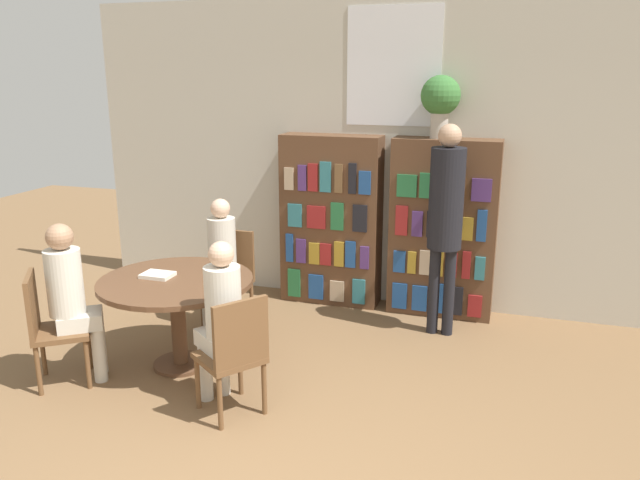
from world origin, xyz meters
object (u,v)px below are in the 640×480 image
flower_vase (440,99)px  seated_reader_back (72,293)px  chair_left_side (230,273)px  chair_far_side (235,351)px  seated_reader_right (221,315)px  librarian_standing (446,208)px  bookshelf_right (443,229)px  bookshelf_left (331,221)px  chair_near_camera (49,324)px  seated_reader_left (220,258)px  reading_table (177,294)px

flower_vase → seated_reader_back: (-2.38, -2.25, -1.36)m
chair_left_side → chair_far_side: size_ratio=1.00×
chair_left_side → seated_reader_right: size_ratio=0.72×
librarian_standing → flower_vase: bearing=107.3°
bookshelf_right → chair_far_side: 2.62m
bookshelf_left → chair_left_side: bearing=-130.3°
chair_near_camera → chair_left_side: 1.68m
chair_far_side → chair_near_camera: bearing=126.0°
flower_vase → librarian_standing: flower_vase is taller
chair_left_side → seated_reader_right: seated_reader_right is taller
seated_reader_left → chair_near_camera: bearing=59.9°
seated_reader_left → seated_reader_back: seated_reader_back is taller
flower_vase → chair_far_side: 3.01m
bookshelf_left → bookshelf_right: (1.12, -0.00, -0.00)m
bookshelf_left → seated_reader_back: size_ratio=1.37×
chair_left_side → seated_reader_right: 1.53m
chair_far_side → seated_reader_right: bearing=90.0°
bookshelf_right → librarian_standing: bearing=-81.7°
chair_left_side → seated_reader_right: bearing=113.9°
librarian_standing → chair_near_camera: bearing=-145.5°
chair_left_side → flower_vase: bearing=-153.6°
chair_near_camera → seated_reader_right: bearing=58.5°
chair_left_side → seated_reader_back: bearing=66.1°
bookshelf_left → chair_near_camera: (-1.49, -2.35, -0.36)m
chair_far_side → seated_reader_back: (-1.38, 0.11, 0.22)m
librarian_standing → seated_reader_left: bearing=-164.4°
bookshelf_left → seated_reader_back: (-1.35, -2.24, -0.14)m
bookshelf_left → bookshelf_right: 1.12m
flower_vase → seated_reader_right: size_ratio=0.46×
flower_vase → chair_near_camera: size_ratio=0.65×
bookshelf_left → chair_near_camera: bookshelf_left is taller
chair_near_camera → librarian_standing: size_ratio=0.47×
librarian_standing → chair_far_side: bearing=-122.0°
bookshelf_right → chair_far_side: (-1.09, -2.35, -0.36)m
reading_table → chair_near_camera: bearing=-144.3°
bookshelf_left → chair_near_camera: bearing=-122.5°
seated_reader_right → librarian_standing: (1.31, 1.75, 0.48)m
bookshelf_left → chair_far_side: 2.38m
seated_reader_back → bookshelf_left: bearing=113.3°
seated_reader_right → chair_far_side: bearing=-90.0°
chair_near_camera → seated_reader_back: seated_reader_back is taller
chair_near_camera → seated_reader_left: (0.77, 1.31, 0.20)m
reading_table → seated_reader_back: bearing=-144.3°
bookshelf_left → chair_far_side: size_ratio=1.94×
chair_far_side → seated_reader_left: bearing=66.1°
chair_left_side → librarian_standing: bearing=-169.2°
chair_left_side → seated_reader_back: size_ratio=0.71×
bookshelf_left → seated_reader_back: bookshelf_left is taller
bookshelf_left → seated_reader_left: size_ratio=1.40×
chair_near_camera → seated_reader_back: 0.28m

